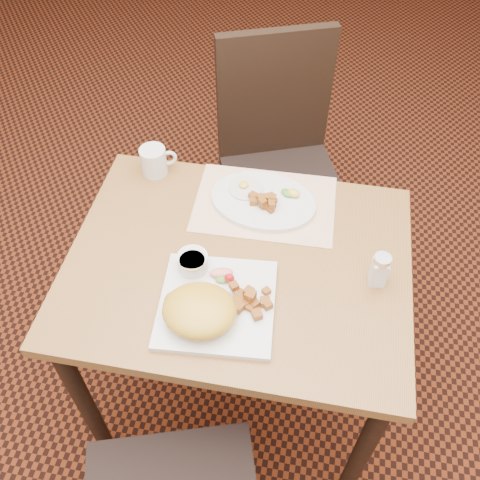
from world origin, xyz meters
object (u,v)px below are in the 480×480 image
(plate_oval, at_px, (263,201))
(coffee_mug, at_px, (154,161))
(plate_square, at_px, (217,304))
(chair_far, at_px, (279,153))
(salt_shaker, at_px, (379,270))
(table, at_px, (238,285))

(plate_oval, relative_size, coffee_mug, 2.89)
(plate_oval, bearing_deg, plate_square, -98.88)
(plate_square, height_order, plate_oval, plate_oval)
(chair_far, relative_size, plate_oval, 3.19)
(plate_square, distance_m, salt_shaker, 0.41)
(salt_shaker, distance_m, coffee_mug, 0.73)
(coffee_mug, bearing_deg, salt_shaker, -24.01)
(plate_square, height_order, salt_shaker, salt_shaker)
(chair_far, bearing_deg, coffee_mug, 28.73)
(table, distance_m, plate_oval, 0.25)
(salt_shaker, bearing_deg, plate_oval, 145.60)
(chair_far, height_order, salt_shaker, chair_far)
(plate_oval, bearing_deg, coffee_mug, 167.72)
(table, bearing_deg, plate_square, -99.36)
(chair_far, relative_size, salt_shaker, 9.70)
(plate_square, height_order, coffee_mug, coffee_mug)
(plate_oval, xyz_separation_m, salt_shaker, (0.32, -0.22, 0.04))
(table, bearing_deg, chair_far, 87.77)
(salt_shaker, height_order, coffee_mug, salt_shaker)
(chair_far, xyz_separation_m, plate_oval, (0.01, -0.47, 0.22))
(plate_square, relative_size, salt_shaker, 2.80)
(table, distance_m, coffee_mug, 0.45)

